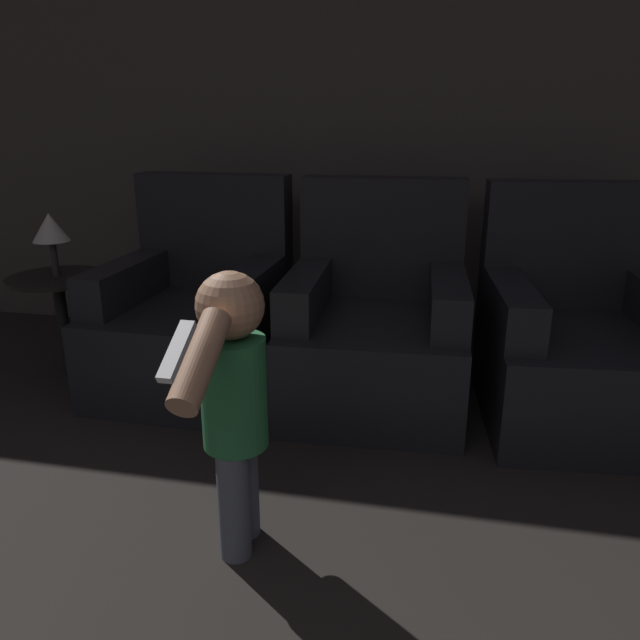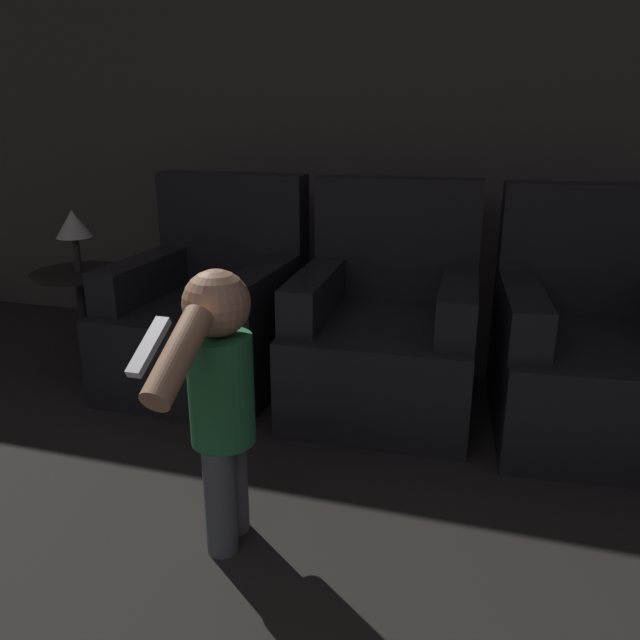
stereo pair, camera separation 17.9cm
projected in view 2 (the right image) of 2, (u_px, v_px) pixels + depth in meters
wall_back at (400, 118)px, 3.44m from camera, size 8.40×0.05×2.60m
armchair_left at (211, 315)px, 3.20m from camera, size 0.82×0.92×1.03m
armchair_middle at (386, 332)px, 2.95m from camera, size 0.86×0.95×1.03m
armchair_right at (594, 352)px, 2.70m from camera, size 0.90×0.99×1.03m
person_toddler at (220, 391)px, 1.86m from camera, size 0.20×0.62×0.90m
side_table at (81, 287)px, 3.30m from camera, size 0.49×0.49×0.53m
lamp at (73, 225)px, 3.20m from camera, size 0.18×0.18×0.32m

